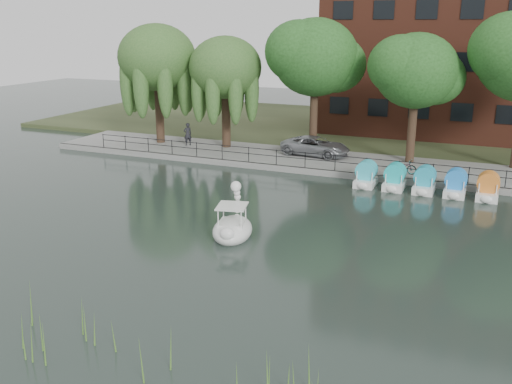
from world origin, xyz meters
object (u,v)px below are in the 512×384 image
Objects in this scene: pedestrian at (188,133)px; swan_boat at (233,226)px; minivan at (316,145)px; bicycle at (403,165)px.

pedestrian is 0.63× the size of swan_boat.
swan_boat is at bearing 75.08° from pedestrian.
swan_boat is at bearing -170.72° from minivan.
bicycle is 0.54× the size of swan_boat.
minivan is 1.74× the size of swan_boat.
minivan is 15.79m from swan_boat.
minivan is at bearing 131.97° from pedestrian.
bicycle is 14.22m from swan_boat.
bicycle is at bearing 121.79° from pedestrian.
swan_boat reaches higher than bicycle.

